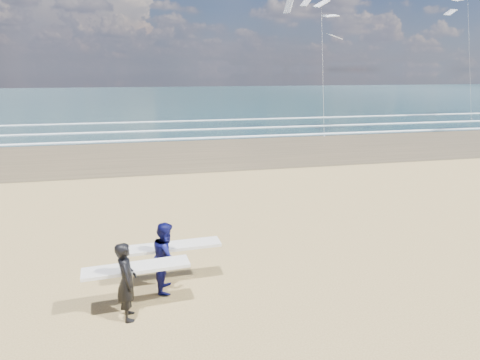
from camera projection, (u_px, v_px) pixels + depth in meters
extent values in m
cube|color=#4E4129|center=(418.00, 142.00, 30.30)|extent=(220.00, 12.00, 0.01)
cube|color=#193638|center=(243.00, 96.00, 81.25)|extent=(220.00, 100.00, 0.02)
cube|color=white|center=(382.00, 132.00, 34.82)|extent=(220.00, 0.50, 0.05)
cube|color=white|center=(354.00, 125.00, 39.26)|extent=(220.00, 0.50, 0.05)
cube|color=white|center=(325.00, 117.00, 45.39)|extent=(220.00, 0.50, 0.05)
imported|color=black|center=(127.00, 281.00, 8.60)|extent=(0.45, 0.64, 1.66)
cube|color=silver|center=(136.00, 268.00, 8.94)|extent=(2.24, 0.70, 0.07)
imported|color=#0D0F4B|center=(167.00, 256.00, 9.77)|extent=(0.73, 0.87, 1.63)
cube|color=silver|center=(174.00, 246.00, 10.12)|extent=(2.22, 0.63, 0.07)
cube|color=slate|center=(324.00, 136.00, 32.65)|extent=(0.12, 0.12, 0.10)
cube|color=slate|center=(471.00, 119.00, 43.70)|extent=(0.12, 0.12, 0.10)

